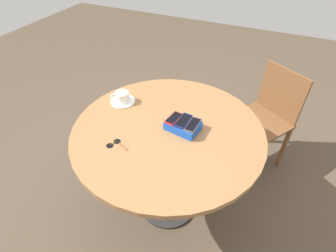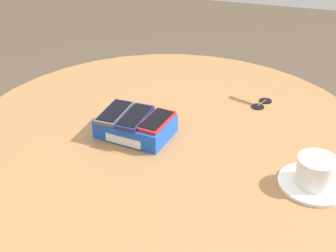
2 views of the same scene
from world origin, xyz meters
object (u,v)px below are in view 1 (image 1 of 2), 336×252
at_px(phone_gray, 193,125).
at_px(phone_red, 174,118).
at_px(phone_navy, 183,121).
at_px(round_table, 168,141).
at_px(saucer, 123,101).
at_px(chair_near_window, 264,119).
at_px(sunglasses, 115,144).
at_px(phone_box, 183,126).
at_px(coffee_cup, 122,97).

relative_size(phone_gray, phone_red, 1.05).
relative_size(phone_navy, phone_red, 1.07).
relative_size(round_table, saucer, 6.98).
bearing_deg(chair_near_window, saucer, 36.40).
bearing_deg(sunglasses, phone_gray, -142.98).
relative_size(phone_box, phone_red, 1.59).
distance_m(saucer, coffee_cup, 0.04).
bearing_deg(chair_near_window, phone_gray, 63.91).
relative_size(coffee_cup, chair_near_window, 0.13).
bearing_deg(round_table, phone_gray, -168.07).
height_order(round_table, phone_navy, phone_navy).
distance_m(phone_gray, saucer, 0.53).
bearing_deg(phone_red, phone_box, 174.45).
xyz_separation_m(phone_red, saucer, (0.40, -0.08, -0.05)).
xyz_separation_m(phone_gray, phone_navy, (0.06, -0.01, 0.00)).
bearing_deg(phone_gray, chair_near_window, -116.09).
relative_size(phone_navy, sunglasses, 1.08).
xyz_separation_m(phone_gray, phone_red, (0.12, -0.01, -0.00)).
height_order(round_table, sunglasses, sunglasses).
bearing_deg(chair_near_window, phone_box, 60.20).
distance_m(saucer, sunglasses, 0.39).
bearing_deg(phone_red, coffee_cup, -11.58).
distance_m(coffee_cup, sunglasses, 0.39).
relative_size(saucer, chair_near_window, 0.19).
height_order(round_table, saucer, saucer).
bearing_deg(chair_near_window, round_table, 56.96).
bearing_deg(phone_navy, round_table, 26.66).
bearing_deg(phone_red, sunglasses, 49.87).
height_order(round_table, coffee_cup, coffee_cup).
xyz_separation_m(round_table, phone_red, (-0.02, -0.04, 0.16)).
height_order(saucer, chair_near_window, chair_near_window).
distance_m(round_table, phone_box, 0.15).
bearing_deg(saucer, phone_gray, 169.82).
distance_m(round_table, phone_red, 0.16).
height_order(phone_gray, phone_red, same).
height_order(phone_gray, coffee_cup, coffee_cup).
xyz_separation_m(sunglasses, chair_near_window, (-0.71, -1.00, -0.33)).
distance_m(round_table, saucer, 0.41).
relative_size(phone_gray, chair_near_window, 0.16).
height_order(phone_red, saucer, phone_red).
relative_size(phone_box, phone_gray, 1.52).
xyz_separation_m(phone_red, sunglasses, (0.23, 0.27, -0.05)).
bearing_deg(sunglasses, coffee_cup, -64.46).
relative_size(phone_gray, phone_navy, 0.98).
bearing_deg(phone_navy, coffee_cup, -10.12).
height_order(phone_box, sunglasses, phone_box).
relative_size(round_table, phone_navy, 8.17).
bearing_deg(saucer, phone_red, 168.17).
relative_size(phone_navy, saucer, 0.85).
height_order(round_table, phone_gray, phone_gray).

